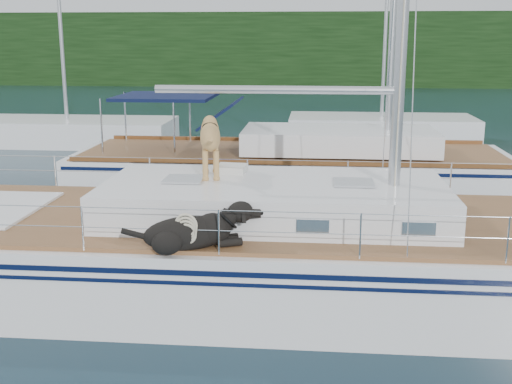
# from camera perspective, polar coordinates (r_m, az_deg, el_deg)

# --- Properties ---
(ground) EXTENTS (120.00, 120.00, 0.00)m
(ground) POSITION_cam_1_polar(r_m,az_deg,el_deg) (10.42, -2.87, -8.78)
(ground) COLOR black
(ground) RESTS_ON ground
(tree_line) EXTENTS (90.00, 3.00, 6.00)m
(tree_line) POSITION_cam_1_polar(r_m,az_deg,el_deg) (54.57, 3.92, 12.51)
(tree_line) COLOR black
(tree_line) RESTS_ON ground
(shore_bank) EXTENTS (92.00, 1.00, 1.20)m
(shore_bank) POSITION_cam_1_polar(r_m,az_deg,el_deg) (55.86, 3.91, 10.07)
(shore_bank) COLOR #595147
(shore_bank) RESTS_ON ground
(main_sailboat) EXTENTS (12.00, 4.04, 14.01)m
(main_sailboat) POSITION_cam_1_polar(r_m,az_deg,el_deg) (10.17, -2.43, -5.27)
(main_sailboat) COLOR white
(main_sailboat) RESTS_ON ground
(neighbor_sailboat) EXTENTS (11.00, 3.50, 13.30)m
(neighbor_sailboat) POSITION_cam_1_polar(r_m,az_deg,el_deg) (16.51, 3.51, 1.88)
(neighbor_sailboat) COLOR white
(neighbor_sailboat) RESTS_ON ground
(bg_boat_west) EXTENTS (8.00, 3.00, 11.65)m
(bg_boat_west) POSITION_cam_1_polar(r_m,az_deg,el_deg) (25.59, -16.38, 5.11)
(bg_boat_west) COLOR white
(bg_boat_west) RESTS_ON ground
(bg_boat_center) EXTENTS (7.20, 3.00, 11.65)m
(bg_boat_center) POSITION_cam_1_polar(r_m,az_deg,el_deg) (25.91, 11.05, 5.52)
(bg_boat_center) COLOR white
(bg_boat_center) RESTS_ON ground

